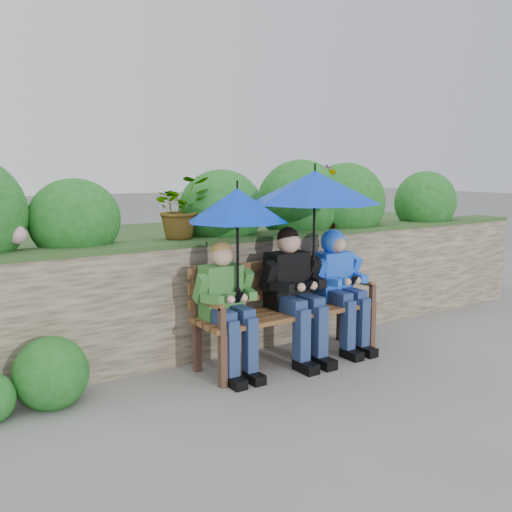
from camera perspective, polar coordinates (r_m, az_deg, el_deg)
ground at (r=4.66m, az=0.69°, el=-11.79°), size 60.00×60.00×0.00m
garden_backdrop at (r=5.86m, az=-8.06°, el=-1.41°), size 8.00×2.86×1.80m
park_bench at (r=4.90m, az=2.78°, el=-4.68°), size 1.65×0.48×0.87m
boy_left at (r=4.49m, az=-2.92°, el=-4.56°), size 0.47×0.55×1.07m
boy_middle at (r=4.84m, az=3.83°, el=-3.23°), size 0.53×0.61×1.14m
boy_right at (r=5.17m, az=8.33°, el=-2.29°), size 0.48×0.59×1.09m
umbrella_left at (r=4.39m, az=-1.87°, el=5.08°), size 0.79×0.79×0.88m
umbrella_right at (r=4.86m, az=5.89°, el=6.85°), size 1.12×1.12×0.99m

